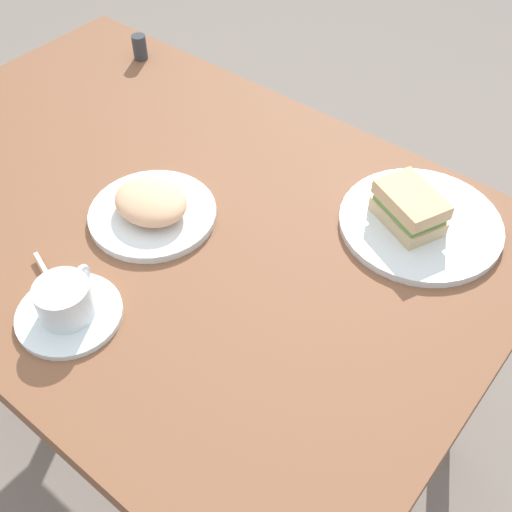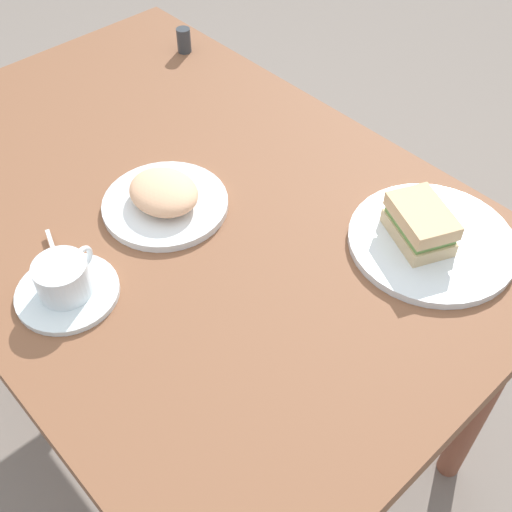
# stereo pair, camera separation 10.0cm
# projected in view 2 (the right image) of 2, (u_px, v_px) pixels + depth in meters

# --- Properties ---
(ground_plane) EXTENTS (6.00, 6.00, 0.00)m
(ground_plane) POSITION_uv_depth(u_px,v_px,m) (202.00, 407.00, 1.70)
(ground_plane) COLOR gray
(dining_table) EXTENTS (1.23, 0.82, 0.76)m
(dining_table) POSITION_uv_depth(u_px,v_px,m) (180.00, 229.00, 1.20)
(dining_table) COLOR brown
(dining_table) RESTS_ON ground_plane
(sandwich_plate) EXTENTS (0.28, 0.28, 0.01)m
(sandwich_plate) POSITION_uv_depth(u_px,v_px,m) (432.00, 241.00, 1.06)
(sandwich_plate) COLOR white
(sandwich_plate) RESTS_ON dining_table
(sandwich_front) EXTENTS (0.14, 0.12, 0.06)m
(sandwich_front) POSITION_uv_depth(u_px,v_px,m) (420.00, 224.00, 1.03)
(sandwich_front) COLOR #D3B383
(sandwich_front) RESTS_ON sandwich_plate
(coffee_saucer) EXTENTS (0.16, 0.16, 0.01)m
(coffee_saucer) POSITION_uv_depth(u_px,v_px,m) (68.00, 293.00, 0.98)
(coffee_saucer) COLOR white
(coffee_saucer) RESTS_ON dining_table
(coffee_cup) EXTENTS (0.08, 0.11, 0.06)m
(coffee_cup) POSITION_uv_depth(u_px,v_px,m) (63.00, 277.00, 0.96)
(coffee_cup) COLOR white
(coffee_cup) RESTS_ON coffee_saucer
(spoon) EXTENTS (0.10, 0.04, 0.01)m
(spoon) POSITION_uv_depth(u_px,v_px,m) (56.00, 256.00, 1.03)
(spoon) COLOR silver
(spoon) RESTS_ON coffee_saucer
(side_plate) EXTENTS (0.22, 0.22, 0.01)m
(side_plate) POSITION_uv_depth(u_px,v_px,m) (165.00, 204.00, 1.12)
(side_plate) COLOR white
(side_plate) RESTS_ON dining_table
(side_food_pile) EXTENTS (0.13, 0.11, 0.04)m
(side_food_pile) POSITION_uv_depth(u_px,v_px,m) (164.00, 192.00, 1.10)
(side_food_pile) COLOR #E8AD82
(side_food_pile) RESTS_ON side_plate
(salt_shaker) EXTENTS (0.03, 0.03, 0.06)m
(salt_shaker) POSITION_uv_depth(u_px,v_px,m) (184.00, 40.00, 1.46)
(salt_shaker) COLOR #33383D
(salt_shaker) RESTS_ON dining_table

